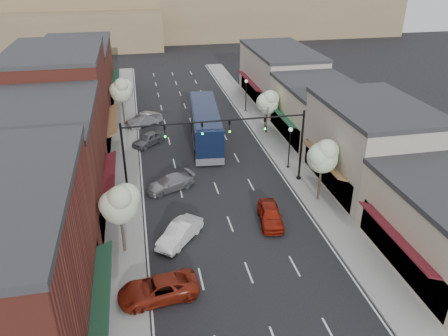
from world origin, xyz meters
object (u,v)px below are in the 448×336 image
lamp_post_near (290,141)px  parked_car_b (180,233)px  parked_car_a (158,289)px  tree_right_far (268,101)px  parked_car_e (144,120)px  tree_right_near (323,155)px  tree_left_near (120,203)px  coach_bus (205,125)px  parked_car_d (148,139)px  red_hatchback (270,215)px  lamp_post_far (246,90)px  signal_mast_left (151,147)px  signal_mast_right (277,137)px  tree_left_far (121,90)px  parked_car_c (170,183)px

lamp_post_near → parked_car_b: lamp_post_near is taller
parked_car_a → parked_car_b: size_ratio=1.14×
tree_right_far → parked_car_e: size_ratio=1.15×
tree_right_near → tree_left_near: 17.08m
tree_right_near → parked_car_e: tree_right_near is taller
coach_bus → parked_car_d: 6.59m
lamp_post_near → parked_car_a: bearing=-131.7°
tree_right_far → tree_left_near: 25.99m
red_hatchback → lamp_post_far: bearing=88.1°
signal_mast_left → tree_right_far: bearing=40.5°
signal_mast_left → tree_right_near: size_ratio=1.38×
signal_mast_right → tree_right_near: signal_mast_right is taller
signal_mast_left → red_hatchback: (8.82, -6.42, -3.88)m
signal_mast_left → lamp_post_near: (13.42, 2.50, -1.62)m
tree_right_far → parked_car_b: bearing=-122.9°
signal_mast_left → parked_car_b: signal_mast_left is taller
parked_car_a → coach_bus: bearing=156.2°
parked_car_b → tree_left_far: bearing=138.5°
tree_left_far → signal_mast_right: bearing=-52.3°
tree_right_near → parked_car_b: (-12.55, -3.40, -3.72)m
coach_bus → red_hatchback: bearing=-76.8°
signal_mast_right → parked_car_b: bearing=-142.8°
tree_right_near → tree_left_near: bearing=-166.5°
parked_car_c → parked_car_e: (-1.68, 16.89, 0.11)m
signal_mast_left → parked_car_a: 13.77m
tree_right_near → red_hatchback: 6.78m
coach_bus → parked_car_a: size_ratio=2.66×
parked_car_a → tree_left_far: bearing=176.2°
lamp_post_far → red_hatchback: bearing=-99.9°
parked_car_c → red_hatchback: bearing=23.9°
parked_car_e → parked_car_b: bearing=-29.7°
signal_mast_left → tree_right_near: (13.97, -4.05, -0.17)m
tree_left_far → coach_bus: (9.05, -7.04, -2.50)m
red_hatchback → parked_car_e: parked_car_e is taller
tree_left_far → red_hatchback: tree_left_far is taller
lamp_post_far → parked_car_d: (-13.43, -8.67, -2.29)m
coach_bus → parked_car_e: bearing=140.6°
tree_right_far → lamp_post_far: size_ratio=1.22×
tree_left_far → parked_car_c: tree_left_far is taller
tree_left_near → lamp_post_far: tree_left_near is taller
parked_car_c → parked_car_b: bearing=-22.4°
tree_right_near → parked_car_e: (-14.22, 21.58, -3.68)m
lamp_post_near → parked_car_b: 15.76m
parked_car_e → parked_car_c: bearing=-27.9°
coach_bus → tree_left_near: bearing=-110.2°
tree_left_near → parked_car_c: (4.05, 8.69, -3.55)m
red_hatchback → parked_car_b: (-7.39, -1.03, -0.01)m
lamp_post_far → parked_car_c: bearing=-121.8°
lamp_post_near → red_hatchback: bearing=-117.3°
tree_right_near → red_hatchback: tree_right_near is taller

